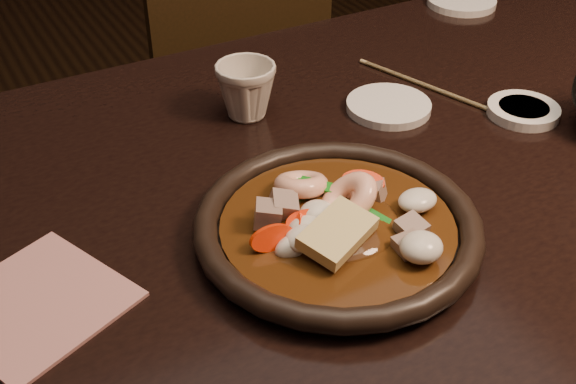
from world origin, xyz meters
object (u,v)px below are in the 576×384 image
table (461,194)px  tea_cup (246,89)px  plate (338,227)px  chair (228,122)px

table → tea_cup: size_ratio=19.27×
plate → tea_cup: 0.29m
table → plate: bearing=-163.4°
chair → table: bearing=96.2°
plate → tea_cup: bearing=83.4°
plate → table: bearing=16.6°
chair → plate: chair is taller
table → plate: plate is taller
table → chair: bearing=93.0°
table → chair: chair is taller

